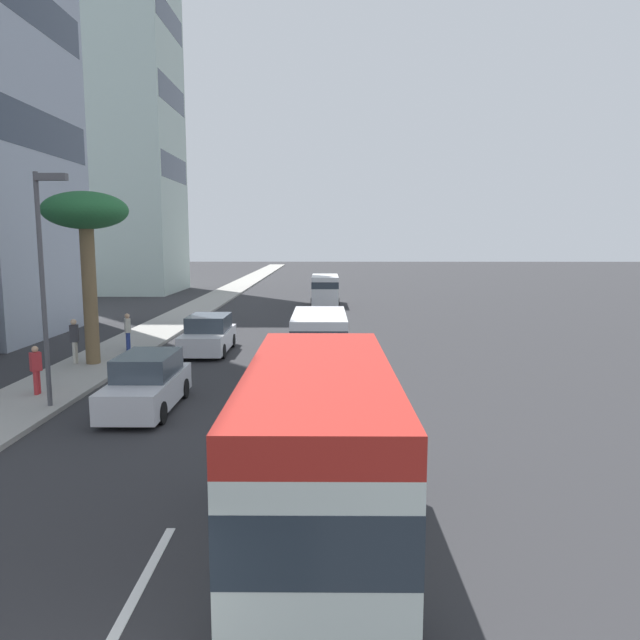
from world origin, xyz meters
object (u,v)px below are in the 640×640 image
minibus_fifth (320,457)px  pedestrian_near_lamp (74,339)px  van_third (325,288)px  palm_tree (86,219)px  van_second (319,337)px  car_fourth (147,384)px  car_lead (209,335)px  street_lamp (45,264)px  pedestrian_mid_block (36,368)px  pedestrian_by_tree (128,330)px

minibus_fifth → pedestrian_near_lamp: bearing=34.8°
van_third → pedestrian_near_lamp: (-22.54, 10.13, -0.17)m
minibus_fifth → palm_tree: size_ratio=0.94×
van_second → car_fourth: 7.63m
car_lead → palm_tree: bearing=-52.7°
street_lamp → pedestrian_mid_block: bearing=40.7°
car_lead → pedestrian_by_tree: bearing=-85.4°
car_fourth → palm_tree: size_ratio=0.64×
car_lead → car_fourth: car_lead is taller
car_fourth → palm_tree: 8.85m
car_fourth → pedestrian_near_lamp: 7.59m
pedestrian_near_lamp → minibus_fifth: bearing=-68.3°
pedestrian_mid_block → pedestrian_by_tree: bearing=-138.1°
car_fourth → pedestrian_near_lamp: (5.95, 4.71, 0.36)m
van_third → pedestrian_near_lamp: 24.71m
car_lead → van_second: 6.21m
pedestrian_by_tree → palm_tree: 5.64m
van_second → minibus_fifth: (-14.06, -0.13, 0.46)m
car_lead → minibus_fifth: minibus_fifth is taller
car_lead → pedestrian_near_lamp: (-3.15, 4.79, 0.36)m
street_lamp → minibus_fifth: bearing=-135.8°
street_lamp → van_second: bearing=-54.4°
pedestrian_mid_block → pedestrian_near_lamp: bearing=-125.7°
pedestrian_near_lamp → pedestrian_mid_block: size_ratio=1.14×
street_lamp → van_third: bearing=-16.1°
pedestrian_mid_block → street_lamp: size_ratio=0.23×
van_second → car_lead: bearing=55.4°
car_fourth → pedestrian_mid_block: bearing=-106.8°
van_third → pedestrian_mid_block: (-27.29, 9.36, -0.32)m
car_lead → palm_tree: 7.26m
pedestrian_by_tree → palm_tree: bearing=141.5°
van_third → pedestrian_by_tree: (-19.67, 8.93, -0.26)m
pedestrian_mid_block → van_second: bearing=160.9°
van_third → pedestrian_near_lamp: bearing=155.8°
minibus_fifth → pedestrian_mid_block: bearing=43.7°
palm_tree → street_lamp: (-6.11, -1.19, -1.53)m
pedestrian_by_tree → street_lamp: 9.56m
van_third → street_lamp: (-28.60, 8.23, 3.07)m
pedestrian_mid_block → minibus_fifth: bearing=88.9°
minibus_fifth → car_lead: bearing=16.6°
car_lead → van_second: van_second is taller
pedestrian_near_lamp → pedestrian_by_tree: pedestrian_near_lamp is taller
van_third → pedestrian_mid_block: bearing=161.1°
pedestrian_by_tree → pedestrian_mid_block: bearing=148.2°
car_fourth → palm_tree: (5.99, 4.01, 5.14)m
van_third → minibus_fifth: size_ratio=0.82×
van_second → pedestrian_near_lamp: (0.36, 9.88, -0.13)m
minibus_fifth → van_second: bearing=0.5°
pedestrian_by_tree → palm_tree: size_ratio=0.24×
minibus_fifth → pedestrian_mid_block: 13.39m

